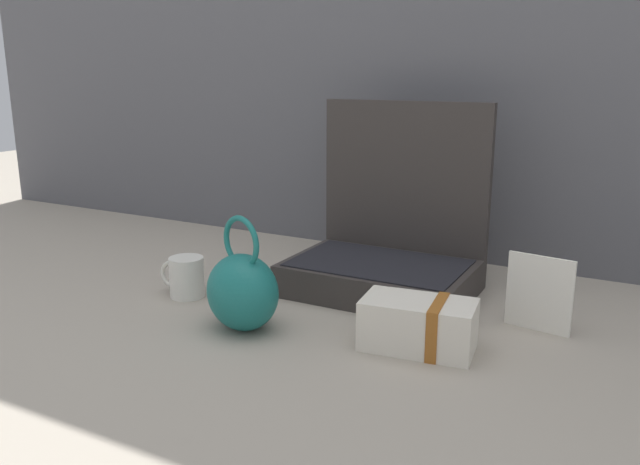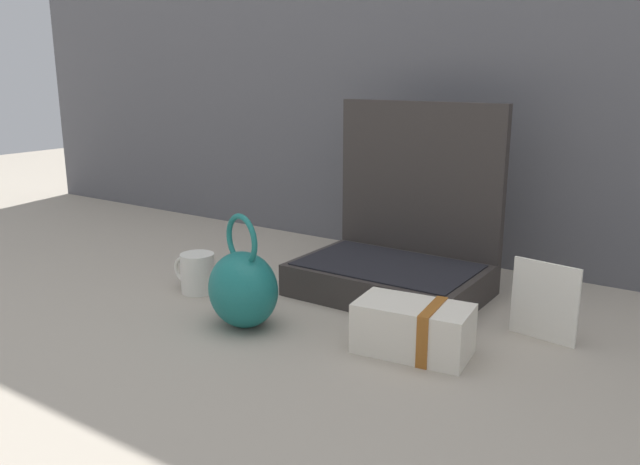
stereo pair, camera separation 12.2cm
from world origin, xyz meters
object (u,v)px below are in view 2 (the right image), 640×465
(cream_toiletry_bag, at_px, (415,329))
(info_card_left, at_px, (544,301))
(open_suitcase, at_px, (398,250))
(coffee_mug, at_px, (197,273))
(teal_pouch_handbag, at_px, (243,288))

(cream_toiletry_bag, bearing_deg, info_card_left, 47.81)
(open_suitcase, bearing_deg, coffee_mug, -144.49)
(open_suitcase, distance_m, teal_pouch_handbag, 0.39)
(coffee_mug, xyz_separation_m, info_card_left, (0.72, 0.17, 0.03))
(open_suitcase, relative_size, teal_pouch_handbag, 1.86)
(open_suitcase, xyz_separation_m, info_card_left, (0.35, -0.09, -0.02))
(open_suitcase, bearing_deg, info_card_left, -14.98)
(cream_toiletry_bag, xyz_separation_m, coffee_mug, (-0.55, 0.02, -0.00))
(teal_pouch_handbag, bearing_deg, coffee_mug, 156.96)
(info_card_left, bearing_deg, coffee_mug, -158.35)
(teal_pouch_handbag, xyz_separation_m, cream_toiletry_bag, (0.33, 0.07, -0.03))
(teal_pouch_handbag, distance_m, coffee_mug, 0.24)
(coffee_mug, relative_size, info_card_left, 0.75)
(teal_pouch_handbag, bearing_deg, open_suitcase, 66.88)
(teal_pouch_handbag, height_order, coffee_mug, teal_pouch_handbag)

